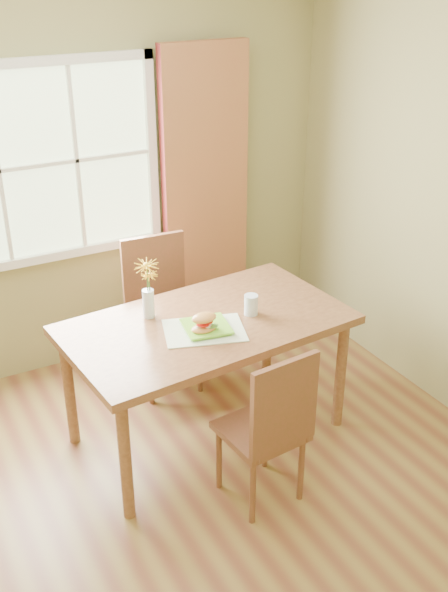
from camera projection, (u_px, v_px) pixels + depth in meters
name	position (u px, v px, depth m)	size (l,w,h in m)	color
room	(156.00, 304.00, 3.01)	(4.24, 3.84, 2.74)	brown
window	(38.00, 165.00, 4.41)	(1.62, 0.06, 1.32)	beige
curtain_right	(205.00, 201.00, 5.01)	(0.65, 0.08, 2.20)	maroon
dining_table	(207.00, 333.00, 4.06)	(1.71, 1.06, 0.80)	brown
chair_near	(270.00, 424.00, 3.59)	(0.43, 0.43, 0.96)	brown
chair_far	(160.00, 306.00, 4.68)	(0.46, 0.46, 1.05)	brown
placemat	(204.00, 330.00, 3.91)	(0.45, 0.33, 0.01)	beige
plate	(206.00, 328.00, 3.92)	(0.25, 0.25, 0.01)	#7AD234
croissant_sandwich	(204.00, 323.00, 3.85)	(0.16, 0.11, 0.11)	#E6A34E
water_glass	(251.00, 305.00, 4.07)	(0.08, 0.08, 0.12)	silver
flower_vase	(148.00, 284.00, 3.97)	(0.14, 0.14, 0.36)	silver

